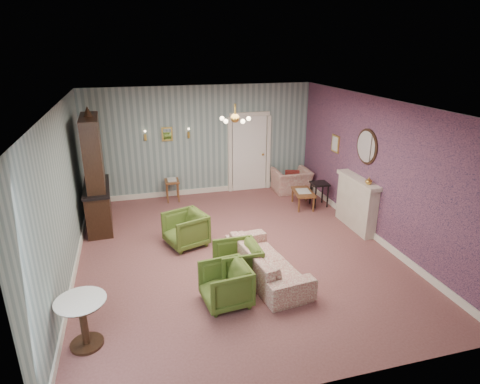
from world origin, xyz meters
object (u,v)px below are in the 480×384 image
object	(u,v)px
olive_chair_a	(226,283)
pedestal_table	(84,323)
side_table_black	(319,194)
sofa_chintz	(267,256)
dresser	(94,170)
fireplace	(356,203)
wingback_chair	(292,177)
olive_chair_c	(186,228)
coffee_table	(303,199)
olive_chair_b	(237,261)

from	to	relation	value
olive_chair_a	pedestal_table	size ratio (longest dim) A/B	1.00
side_table_black	pedestal_table	distance (m)	6.53
sofa_chintz	side_table_black	bearing A→B (deg)	-47.58
dresser	pedestal_table	size ratio (longest dim) A/B	3.58
olive_chair_a	fireplace	distance (m)	3.98
wingback_chair	pedestal_table	xyz separation A→B (m)	(-5.01, -4.97, -0.06)
olive_chair_c	pedestal_table	xyz separation A→B (m)	(-1.74, -2.58, -0.02)
olive_chair_a	wingback_chair	size ratio (longest dim) A/B	0.75
dresser	coffee_table	xyz separation A→B (m)	(4.87, -0.15, -1.10)
olive_chair_a	wingback_chair	world-z (taller)	wingback_chair
wingback_chair	side_table_black	world-z (taller)	wingback_chair
wingback_chair	side_table_black	xyz separation A→B (m)	(0.28, -1.15, -0.12)
wingback_chair	dresser	size ratio (longest dim) A/B	0.37
sofa_chintz	wingback_chair	xyz separation A→B (m)	(2.07, 3.95, 0.03)
side_table_black	olive_chair_b	bearing A→B (deg)	-135.99
sofa_chintz	pedestal_table	world-z (taller)	sofa_chintz
coffee_table	side_table_black	distance (m)	0.43
olive_chair_c	coffee_table	xyz separation A→B (m)	(3.14, 1.29, -0.17)
side_table_black	fireplace	bearing A→B (deg)	-81.41
olive_chair_a	side_table_black	bearing A→B (deg)	130.26
side_table_black	pedestal_table	bearing A→B (deg)	-144.17
sofa_chintz	olive_chair_c	bearing A→B (deg)	30.20
sofa_chintz	pedestal_table	xyz separation A→B (m)	(-2.94, -1.02, -0.03)
wingback_chair	sofa_chintz	bearing A→B (deg)	63.43
olive_chair_a	dresser	xyz separation A→B (m)	(-2.06, 3.59, 0.95)
sofa_chintz	coffee_table	xyz separation A→B (m)	(1.93, 2.85, -0.19)
dresser	olive_chair_c	bearing A→B (deg)	-42.30
olive_chair_b	dresser	world-z (taller)	dresser
olive_chair_a	olive_chair_b	xyz separation A→B (m)	(0.35, 0.61, 0.01)
olive_chair_c	fireplace	xyz separation A→B (m)	(3.76, -0.15, 0.20)
pedestal_table	wingback_chair	bearing A→B (deg)	44.78
olive_chair_b	wingback_chair	bearing A→B (deg)	145.43
dresser	side_table_black	xyz separation A→B (m)	(5.29, -0.20, -1.01)
wingback_chair	fireplace	distance (m)	2.59
sofa_chintz	dresser	size ratio (longest dim) A/B	0.78
fireplace	coffee_table	world-z (taller)	fireplace
wingback_chair	coffee_table	distance (m)	1.13
sofa_chintz	side_table_black	size ratio (longest dim) A/B	3.33
olive_chair_c	dresser	distance (m)	2.44
sofa_chintz	olive_chair_a	bearing A→B (deg)	116.20
olive_chair_c	wingback_chair	distance (m)	4.06
olive_chair_a	sofa_chintz	distance (m)	1.06
olive_chair_c	wingback_chair	bearing A→B (deg)	107.13
side_table_black	pedestal_table	world-z (taller)	pedestal_table
fireplace	olive_chair_c	bearing A→B (deg)	177.75
olive_chair_c	sofa_chintz	xyz separation A→B (m)	(1.21, -1.56, 0.02)
olive_chair_b	sofa_chintz	bearing A→B (deg)	87.17
olive_chair_a	side_table_black	distance (m)	4.68
wingback_chair	dresser	xyz separation A→B (m)	(-5.01, -0.95, 0.89)
olive_chair_b	pedestal_table	world-z (taller)	olive_chair_b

